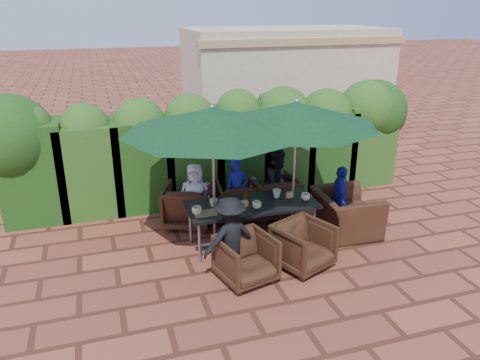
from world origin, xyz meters
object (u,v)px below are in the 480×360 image
object	(u,v)px
chair_far_left	(188,203)
chair_near_right	(303,244)
umbrella_right	(296,114)
chair_far_right	(274,195)
chair_near_left	(246,257)
chair_end_right	(346,206)
umbrella_left	(212,120)
chair_far_mid	(238,199)
dining_table	(252,208)

from	to	relation	value
chair_far_left	chair_near_right	distance (m)	2.45
umbrella_right	chair_far_right	size ratio (longest dim) A/B	3.13
chair_far_left	chair_near_right	xyz separation A→B (m)	(1.42, -2.00, -0.03)
chair_far_right	chair_near_left	world-z (taller)	chair_far_right
umbrella_right	chair_near_right	xyz separation A→B (m)	(-0.24, -1.00, -1.81)
chair_far_right	chair_end_right	world-z (taller)	chair_end_right
chair_near_right	umbrella_right	bearing A→B (deg)	53.23
umbrella_left	chair_far_mid	xyz separation A→B (m)	(0.73, 1.02, -1.81)
umbrella_left	chair_far_right	bearing A→B (deg)	33.50
dining_table	umbrella_left	xyz separation A→B (m)	(-0.65, 0.02, 1.54)
umbrella_right	chair_far_mid	distance (m)	2.17
dining_table	chair_far_mid	distance (m)	1.08
chair_near_left	dining_table	bearing A→B (deg)	52.70
chair_far_right	chair_near_right	bearing A→B (deg)	82.41
umbrella_right	chair_end_right	world-z (taller)	umbrella_right
umbrella_left	chair_end_right	xyz separation A→B (m)	(2.40, -0.10, -1.71)
chair_end_right	umbrella_right	bearing A→B (deg)	84.81
dining_table	chair_far_mid	bearing A→B (deg)	85.51
chair_far_right	dining_table	bearing A→B (deg)	50.97
chair_far_mid	umbrella_left	bearing A→B (deg)	61.39
chair_near_right	umbrella_left	bearing A→B (deg)	116.98
chair_far_mid	dining_table	bearing A→B (deg)	92.39
chair_far_left	umbrella_left	bearing A→B (deg)	125.31
chair_far_left	chair_far_right	bearing A→B (deg)	-161.19
chair_near_right	chair_far_right	bearing A→B (deg)	59.22
chair_far_mid	umbrella_right	bearing A→B (deg)	131.46
chair_far_mid	chair_far_right	distance (m)	0.70
umbrella_right	chair_near_left	bearing A→B (deg)	-137.70
umbrella_left	umbrella_right	distance (m)	1.41
dining_table	chair_far_left	size ratio (longest dim) A/B	2.52
chair_far_left	chair_near_left	xyz separation A→B (m)	(0.45, -2.10, -0.04)
chair_far_right	chair_near_left	size ratio (longest dim) A/B	1.11
chair_far_right	chair_near_right	xyz separation A→B (m)	(-0.25, -1.91, -0.04)
umbrella_right	chair_near_right	bearing A→B (deg)	-103.53
dining_table	umbrella_right	bearing A→B (deg)	3.62
umbrella_left	chair_near_left	world-z (taller)	umbrella_left
dining_table	chair_end_right	world-z (taller)	chair_end_right
chair_far_left	chair_far_mid	xyz separation A→B (m)	(0.97, -0.01, -0.03)
umbrella_left	umbrella_right	bearing A→B (deg)	1.28
chair_far_left	chair_far_mid	size ratio (longest dim) A/B	1.08
dining_table	chair_far_right	xyz separation A→B (m)	(0.77, 0.96, -0.24)
chair_end_right	chair_far_right	bearing A→B (deg)	45.76
chair_near_left	chair_near_right	xyz separation A→B (m)	(0.97, 0.10, 0.01)
umbrella_right	chair_far_right	xyz separation A→B (m)	(0.01, 0.91, -1.78)
chair_far_left	dining_table	bearing A→B (deg)	152.33
chair_far_mid	chair_end_right	bearing A→B (deg)	152.94
chair_near_right	chair_end_right	size ratio (longest dim) A/B	0.69
umbrella_right	chair_far_left	bearing A→B (deg)	148.95
chair_end_right	chair_far_left	bearing A→B (deg)	69.46
chair_far_mid	chair_near_right	size ratio (longest dim) A/B	1.01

